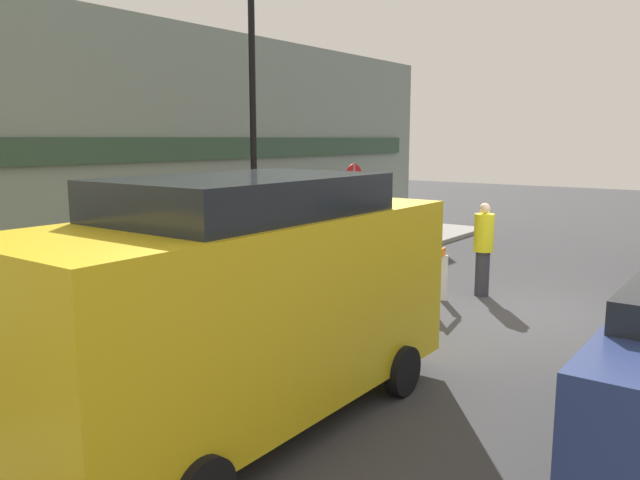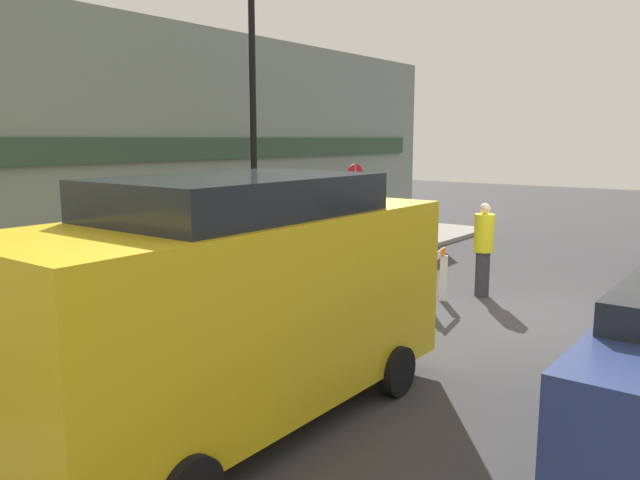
{
  "view_description": "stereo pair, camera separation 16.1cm",
  "coord_description": "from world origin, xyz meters",
  "px_view_note": "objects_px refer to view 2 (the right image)",
  "views": [
    {
      "loc": [
        -10.69,
        -3.12,
        3.03
      ],
      "look_at": [
        -0.68,
        4.23,
        1.0
      ],
      "focal_mm": 35.0,
      "sensor_mm": 36.0,
      "label": 1
    },
    {
      "loc": [
        -10.59,
        -3.25,
        3.03
      ],
      "look_at": [
        -0.68,
        4.23,
        1.0
      ],
      "focal_mm": 35.0,
      "sensor_mm": 36.0,
      "label": 2
    }
  ],
  "objects_px": {
    "person_pedestrian": "(363,214)",
    "work_van": "(241,293)",
    "streetlamp_post": "(253,91)",
    "stop_sign": "(355,197)",
    "person_worker": "(483,247)"
  },
  "relations": [
    {
      "from": "stop_sign",
      "to": "person_pedestrian",
      "type": "bearing_deg",
      "value": -144.81
    },
    {
      "from": "person_pedestrian",
      "to": "work_van",
      "type": "relative_size",
      "value": 0.31
    },
    {
      "from": "streetlamp_post",
      "to": "person_worker",
      "type": "relative_size",
      "value": 3.34
    },
    {
      "from": "person_worker",
      "to": "work_van",
      "type": "relative_size",
      "value": 0.35
    },
    {
      "from": "stop_sign",
      "to": "work_van",
      "type": "relative_size",
      "value": 0.45
    },
    {
      "from": "person_worker",
      "to": "work_van",
      "type": "height_order",
      "value": "work_van"
    },
    {
      "from": "streetlamp_post",
      "to": "work_van",
      "type": "bearing_deg",
      "value": -138.42
    },
    {
      "from": "streetlamp_post",
      "to": "work_van",
      "type": "xyz_separation_m",
      "value": [
        -4.7,
        -4.17,
        -2.53
      ]
    },
    {
      "from": "stop_sign",
      "to": "person_worker",
      "type": "distance_m",
      "value": 3.69
    },
    {
      "from": "stop_sign",
      "to": "work_van",
      "type": "bearing_deg",
      "value": 32.14
    },
    {
      "from": "stop_sign",
      "to": "person_worker",
      "type": "xyz_separation_m",
      "value": [
        -0.81,
        -3.53,
        -0.7
      ]
    },
    {
      "from": "streetlamp_post",
      "to": "work_van",
      "type": "height_order",
      "value": "streetlamp_post"
    },
    {
      "from": "stop_sign",
      "to": "person_worker",
      "type": "relative_size",
      "value": 1.28
    },
    {
      "from": "person_worker",
      "to": "person_pedestrian",
      "type": "bearing_deg",
      "value": -62.32
    },
    {
      "from": "stop_sign",
      "to": "streetlamp_post",
      "type": "bearing_deg",
      "value": -4.5
    }
  ]
}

